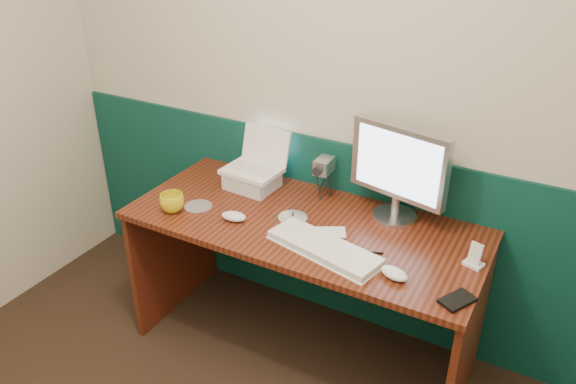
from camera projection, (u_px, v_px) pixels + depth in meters
The scene contains 18 objects.
back_wall at pixel (369, 95), 2.51m from camera, with size 3.50×0.04×2.50m, color beige.
wainscot at pixel (358, 238), 2.85m from camera, with size 3.48×0.02×1.00m, color #07302F.
desk at pixel (303, 288), 2.69m from camera, with size 1.60×0.70×0.75m, color #351609.
laptop_riser at pixel (252, 180), 2.78m from camera, with size 0.23×0.20×0.08m, color silver.
laptop at pixel (251, 152), 2.71m from camera, with size 0.27×0.21×0.22m, color white, non-canonical shape.
monitor at pixel (399, 172), 2.43m from camera, with size 0.46×0.13×0.46m, color #B0B0B5, non-canonical shape.
keyboard at pixel (324, 249), 2.29m from camera, with size 0.49×0.16×0.03m, color white.
mouse_right at pixel (394, 273), 2.14m from camera, with size 0.12×0.07×0.04m, color white.
mouse_left at pixel (234, 216), 2.51m from camera, with size 0.12×0.07×0.04m, color silver.
mug at pixel (172, 203), 2.57m from camera, with size 0.11×0.11×0.09m, color gold.
camcorder at pixel (324, 180), 2.67m from camera, with size 0.08×0.12×0.18m, color #B9BABE, non-canonical shape.
cd_spindle at pixel (293, 220), 2.50m from camera, with size 0.13×0.13×0.03m, color silver.
cd_loose_a at pixel (198, 206), 2.63m from camera, with size 0.13×0.13×0.00m, color #B4B8C5.
pen at pixel (366, 252), 2.29m from camera, with size 0.01×0.01×0.14m, color black.
papers at pixel (330, 232), 2.43m from camera, with size 0.13×0.09×0.00m, color silver.
dock at pixel (473, 264), 2.21m from camera, with size 0.07×0.06×0.01m, color white.
music_player at pixel (476, 253), 2.19m from camera, with size 0.05×0.01×0.09m, color silver.
pda at pixel (457, 300), 2.01m from camera, with size 0.08×0.13×0.02m, color black.
Camera 1 is at (0.85, -0.54, 2.05)m, focal length 35.00 mm.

